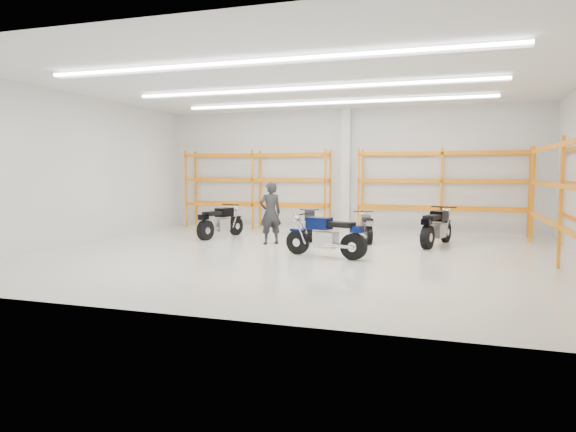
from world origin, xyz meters
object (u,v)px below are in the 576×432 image
(motorcycle_back_a, at_px, (219,223))
(motorcycle_back_c, at_px, (366,228))
(motorcycle_main, at_px, (329,237))
(motorcycle_back_b, at_px, (309,225))
(motorcycle_back_d, at_px, (436,228))
(standing_man, at_px, (270,213))
(structural_column, at_px, (346,170))

(motorcycle_back_a, relative_size, motorcycle_back_c, 1.19)
(motorcycle_main, relative_size, motorcycle_back_b, 1.14)
(motorcycle_back_a, xyz_separation_m, motorcycle_back_d, (6.88, 0.28, 0.02))
(motorcycle_back_c, height_order, motorcycle_back_d, motorcycle_back_d)
(motorcycle_back_a, distance_m, standing_man, 2.29)
(motorcycle_back_d, bearing_deg, motorcycle_main, -131.18)
(motorcycle_main, relative_size, standing_man, 1.19)
(standing_man, height_order, structural_column, structural_column)
(motorcycle_back_a, distance_m, motorcycle_back_b, 3.00)
(motorcycle_main, bearing_deg, motorcycle_back_c, 82.35)
(motorcycle_back_d, relative_size, standing_man, 1.20)
(motorcycle_main, bearing_deg, motorcycle_back_a, 148.56)
(standing_man, bearing_deg, motorcycle_back_b, -163.76)
(motorcycle_main, bearing_deg, motorcycle_back_b, 113.72)
(standing_man, distance_m, structural_column, 4.57)
(motorcycle_back_a, relative_size, standing_man, 1.16)
(motorcycle_main, relative_size, motorcycle_back_a, 1.03)
(standing_man, relative_size, structural_column, 0.42)
(motorcycle_main, xyz_separation_m, standing_man, (-2.23, 1.83, 0.42))
(motorcycle_back_c, relative_size, motorcycle_back_d, 0.81)
(motorcycle_main, distance_m, structural_column, 6.25)
(motorcycle_back_b, relative_size, motorcycle_back_c, 1.08)
(motorcycle_back_a, height_order, motorcycle_back_d, motorcycle_back_d)
(motorcycle_back_b, distance_m, structural_column, 3.41)
(motorcycle_back_b, height_order, motorcycle_back_d, motorcycle_back_d)
(motorcycle_back_c, distance_m, motorcycle_back_d, 2.15)
(motorcycle_back_a, xyz_separation_m, structural_column, (3.57, 3.31, 1.74))
(standing_man, bearing_deg, motorcycle_back_d, 153.70)
(motorcycle_back_b, bearing_deg, motorcycle_back_c, 4.30)
(motorcycle_back_a, bearing_deg, standing_man, -21.26)
(motorcycle_back_a, relative_size, motorcycle_back_d, 0.96)
(motorcycle_back_a, height_order, motorcycle_back_c, motorcycle_back_a)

